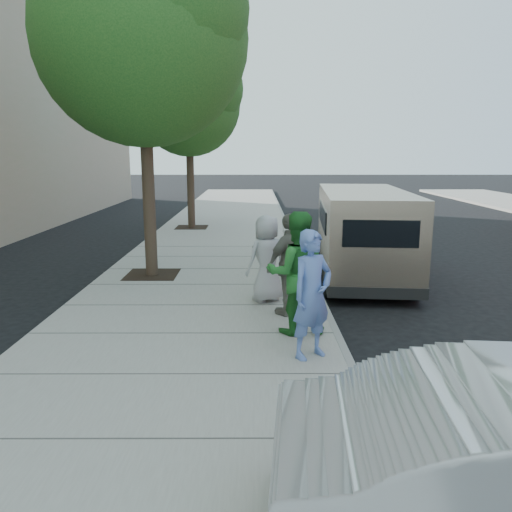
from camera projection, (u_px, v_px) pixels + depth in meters
name	position (u px, v px, depth m)	size (l,w,h in m)	color
ground	(248.00, 312.00, 9.47)	(120.00, 120.00, 0.00)	black
sidewalk	(195.00, 309.00, 9.45)	(5.00, 60.00, 0.15)	gray
curb_face	(324.00, 309.00, 9.45)	(0.12, 60.00, 0.16)	gray
tree_near	(144.00, 30.00, 10.68)	(4.62, 4.60, 7.53)	black
tree_far	(190.00, 99.00, 18.26)	(3.92, 3.80, 6.49)	black
parking_meter	(297.00, 276.00, 7.89)	(0.26, 0.10, 1.27)	gray
van	(362.00, 231.00, 12.06)	(2.35, 5.79, 2.10)	tan
person_officer	(312.00, 295.00, 6.88)	(0.66, 0.43, 1.81)	#5D7CC6
person_green_shirt	(296.00, 273.00, 7.81)	(0.95, 0.74, 1.95)	#27792C
person_gray_shirt	(267.00, 259.00, 9.53)	(0.82, 0.53, 1.67)	#A8A8AB
person_striped_polo	(291.00, 265.00, 8.73)	(1.06, 0.44, 1.80)	slate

